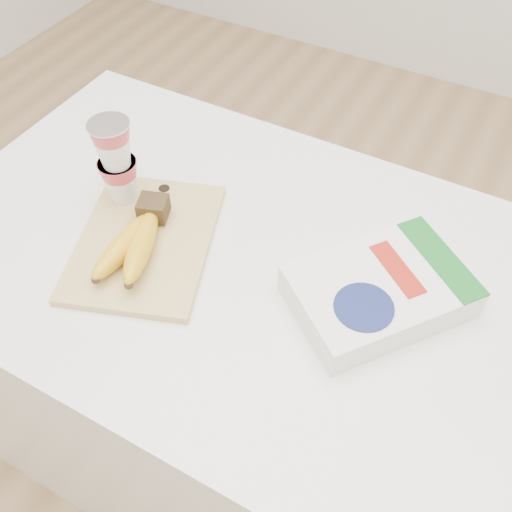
% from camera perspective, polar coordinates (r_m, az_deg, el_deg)
% --- Properties ---
extents(table, '(1.04, 0.69, 0.78)m').
position_cam_1_polar(table, '(1.28, -2.54, -10.92)').
color(table, white).
rests_on(table, ground).
extents(cutting_board, '(0.30, 0.35, 0.01)m').
position_cam_1_polar(cutting_board, '(0.98, -11.02, 1.42)').
color(cutting_board, '#D4B774').
rests_on(cutting_board, table).
extents(bananas, '(0.11, 0.20, 0.06)m').
position_cam_1_polar(bananas, '(0.94, -11.94, 1.57)').
color(bananas, '#382816').
rests_on(bananas, cutting_board).
extents(yogurt_stack, '(0.07, 0.07, 0.16)m').
position_cam_1_polar(yogurt_stack, '(0.99, -13.82, 9.32)').
color(yogurt_stack, white).
rests_on(yogurt_stack, cutting_board).
extents(cereal_box, '(0.30, 0.31, 0.06)m').
position_cam_1_polar(cereal_box, '(0.88, 12.23, -3.45)').
color(cereal_box, white).
rests_on(cereal_box, table).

